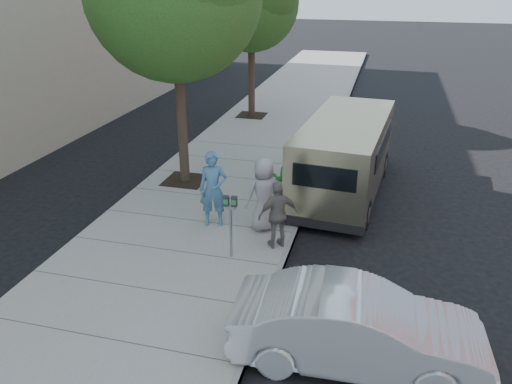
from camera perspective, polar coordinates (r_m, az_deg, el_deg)
ground at (r=12.34m, az=-2.29°, el=-4.46°), size 120.00×120.00×0.00m
sidewalk at (r=12.60m, az=-6.66°, el=-3.59°), size 5.00×60.00×0.15m
curb_face at (r=12.01m, az=4.32°, el=-4.97°), size 0.12×60.00×0.16m
parking_meter at (r=10.52m, az=-2.94°, el=-2.46°), size 0.30×0.13×1.44m
van at (r=14.22m, az=10.18°, el=4.22°), size 2.46×6.06×2.20m
sedan at (r=8.37m, az=11.59°, el=-14.99°), size 4.13×1.63×1.34m
person_officer at (r=11.98m, az=-4.92°, el=0.31°), size 0.77×0.60×1.87m
person_green_shirt at (r=12.28m, az=4.06°, el=1.29°), size 0.99×0.78×2.00m
person_gray_shirt at (r=11.75m, az=0.91°, el=-0.26°), size 1.04×1.00×1.80m
person_striped_polo at (r=11.02m, az=2.54°, el=-2.62°), size 0.98×0.84×1.58m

